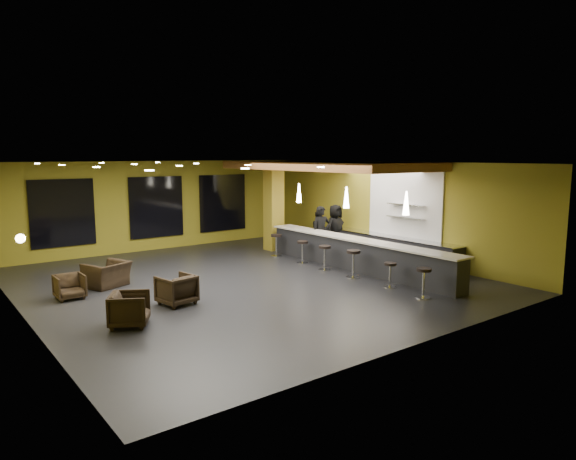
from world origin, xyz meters
TOP-DOWN VIEW (x-y plane):
  - floor at (0.00, 0.00)m, footprint 12.00×13.00m
  - ceiling at (0.00, 0.00)m, footprint 12.00×13.00m
  - wall_back at (0.00, 6.55)m, footprint 12.00×0.10m
  - wall_front at (0.00, -6.55)m, footprint 12.00×0.10m
  - wall_left at (-6.05, 0.00)m, footprint 0.10×13.00m
  - wall_right at (6.05, 0.00)m, footprint 0.10×13.00m
  - wood_soffit at (4.00, 1.00)m, footprint 3.60×8.00m
  - window_left at (-3.50, 6.44)m, footprint 2.20×0.06m
  - window_center at (0.00, 6.44)m, footprint 2.20×0.06m
  - window_right at (3.00, 6.44)m, footprint 2.20×0.06m
  - tile_backsplash at (5.96, -1.00)m, footprint 0.06×3.20m
  - bar_counter at (3.65, -1.00)m, footprint 0.60×8.00m
  - bar_top at (3.65, -1.00)m, footprint 0.78×8.10m
  - prep_counter at (5.65, -0.50)m, footprint 0.70×6.00m
  - prep_top at (5.65, -0.50)m, footprint 0.72×6.00m
  - wall_shelf_lower at (5.82, -1.20)m, footprint 0.30×1.50m
  - wall_shelf_upper at (5.82, -1.20)m, footprint 0.30×1.50m
  - column at (3.65, 3.60)m, footprint 0.60×0.60m
  - wall_sconce at (-5.88, 0.50)m, footprint 0.22×0.22m
  - pendant_0 at (3.65, -3.00)m, footprint 0.20×0.20m
  - pendant_1 at (3.65, -0.50)m, footprint 0.20×0.20m
  - pendant_2 at (3.65, 2.00)m, footprint 0.20×0.20m
  - staff_a at (4.15, 1.30)m, footprint 0.79×0.63m
  - staff_b at (5.04, 2.44)m, footprint 0.80×0.65m
  - staff_c at (5.25, 1.75)m, footprint 0.97×0.70m
  - armchair_a at (-4.24, -1.94)m, footprint 1.12×1.11m
  - armchair_b at (-2.70, -1.04)m, footprint 0.94×0.96m
  - armchair_c at (-4.71, 1.11)m, footprint 0.71×0.73m
  - armchair_d at (-3.52, 1.79)m, footprint 1.37×1.30m
  - bar_stool_0 at (2.71, -4.45)m, footprint 0.41×0.41m
  - bar_stool_1 at (2.85, -3.16)m, footprint 0.36×0.36m
  - bar_stool_2 at (2.82, -1.71)m, footprint 0.44×0.44m
  - bar_stool_3 at (2.83, -0.38)m, footprint 0.41×0.41m
  - bar_stool_4 at (2.93, 0.90)m, footprint 0.40×0.40m
  - bar_stool_5 at (2.92, 2.43)m, footprint 0.42×0.42m

SIDE VIEW (x-z plane):
  - floor at x=0.00m, z-range -0.10..0.00m
  - armchair_c at x=-4.71m, z-range 0.00..0.66m
  - armchair_d at x=-3.52m, z-range 0.00..0.71m
  - armchair_a at x=-4.24m, z-range 0.00..0.75m
  - armchair_b at x=-2.70m, z-range 0.00..0.76m
  - prep_counter at x=5.65m, z-range 0.00..0.86m
  - bar_stool_1 at x=2.85m, z-range 0.10..0.82m
  - bar_counter at x=3.65m, z-range 0.00..1.00m
  - bar_stool_4 at x=2.93m, z-range 0.11..0.89m
  - bar_stool_0 at x=2.71m, z-range 0.11..0.92m
  - bar_stool_3 at x=2.83m, z-range 0.11..0.93m
  - bar_stool_5 at x=2.92m, z-range 0.12..0.95m
  - bar_stool_2 at x=2.82m, z-range 0.12..0.98m
  - staff_b at x=5.04m, z-range 0.00..1.56m
  - prep_top at x=5.65m, z-range 0.87..0.90m
  - staff_c at x=5.25m, z-range 0.00..1.85m
  - staff_a at x=4.15m, z-range 0.00..1.89m
  - bar_top at x=3.65m, z-range 1.00..1.05m
  - wall_shelf_lower at x=5.82m, z-range 1.59..1.61m
  - window_left at x=-3.50m, z-range 0.50..2.90m
  - window_center at x=0.00m, z-range 0.50..2.90m
  - window_right at x=3.00m, z-range 0.50..2.90m
  - wall_back at x=0.00m, z-range 0.00..3.50m
  - wall_front at x=0.00m, z-range 0.00..3.50m
  - wall_left at x=-6.05m, z-range 0.00..3.50m
  - wall_right at x=6.05m, z-range 0.00..3.50m
  - column at x=3.65m, z-range 0.00..3.50m
  - wall_sconce at x=-5.88m, z-range 1.69..1.91m
  - tile_backsplash at x=5.96m, z-range 0.80..3.20m
  - wall_shelf_upper at x=5.82m, z-range 2.03..2.06m
  - pendant_0 at x=3.65m, z-range 2.00..2.70m
  - pendant_1 at x=3.65m, z-range 2.00..2.70m
  - pendant_2 at x=3.65m, z-range 2.00..2.70m
  - wood_soffit at x=4.00m, z-range 3.22..3.50m
  - ceiling at x=0.00m, z-range 3.50..3.60m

